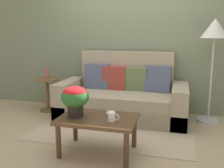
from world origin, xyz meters
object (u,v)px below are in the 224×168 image
Objects in this scene: coffee_table at (98,123)px; coffee_mug at (112,117)px; table_vase at (47,74)px; potted_plant at (75,98)px; side_table at (47,88)px; floor_lamp at (214,36)px; couch at (123,98)px; snack_bowl at (111,113)px.

coffee_mug reaches higher than coffee_table.
table_vase reaches higher than coffee_mug.
potted_plant is 2.71× the size of coffee_mug.
table_vase is at bearing 135.94° from coffee_table.
side_table is 2.92m from floor_lamp.
coffee_mug is (1.59, -1.43, 0.07)m from side_table.
floor_lamp is at bearing 2.99° from side_table.
couch is at bearing -175.26° from floor_lamp.
coffee_table is 6.88× the size of coffee_mug.
couch reaches higher than potted_plant.
floor_lamp is at bearing 48.44° from snack_bowl.
floor_lamp reaches higher than coffee_table.
coffee_table is at bearing -44.06° from table_vase.
floor_lamp reaches higher than snack_bowl.
snack_bowl is (-1.23, -1.39, -0.88)m from floor_lamp.
side_table is 1.97m from snack_bowl.
coffee_table is 4.33× the size of table_vase.
table_vase is at bearing 140.65° from snack_bowl.
table_vase is (-1.38, 1.34, 0.31)m from coffee_table.
potted_plant is 0.46m from snack_bowl.
side_table is 5.20× the size of snack_bowl.
couch reaches higher than coffee_mug.
coffee_mug is 0.63× the size of table_vase.
coffee_mug is at bearing -126.66° from floor_lamp.
floor_lamp is 13.97× the size of snack_bowl.
snack_bowl is 1.97m from table_vase.
coffee_table is 1.95m from table_vase.
floor_lamp is at bearing 53.34° from coffee_mug.
table_vase is at bearing -178.51° from couch.
side_table is 1.70× the size of potted_plant.
couch is 1.29m from snack_bowl.
couch reaches higher than table_vase.
couch is 1.48m from coffee_mug.
potted_plant is 3.06× the size of snack_bowl.
couch is 1.72m from floor_lamp.
coffee_table is at bearing 4.13° from potted_plant.
potted_plant reaches higher than side_table.
table_vase reaches higher than potted_plant.
side_table is at bearing 140.83° from snack_bowl.
couch is 10.09× the size of table_vase.
floor_lamp is 2.33m from potted_plant.
coffee_table is 7.77× the size of snack_bowl.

